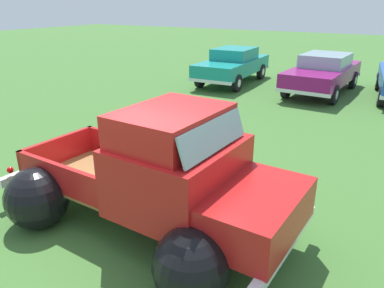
% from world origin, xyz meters
% --- Properties ---
extents(ground_plane, '(80.00, 80.00, 0.00)m').
position_xyz_m(ground_plane, '(0.00, 0.00, 0.00)').
color(ground_plane, '#3D6B2D').
extents(vintage_pickup_truck, '(4.69, 2.91, 1.96)m').
position_xyz_m(vintage_pickup_truck, '(0.39, -0.02, 0.76)').
color(vintage_pickup_truck, black).
rests_on(vintage_pickup_truck, ground).
extents(show_car_0, '(1.93, 4.49, 1.43)m').
position_xyz_m(show_car_0, '(-3.39, 10.39, 0.78)').
color(show_car_0, black).
rests_on(show_car_0, ground).
extents(show_car_1, '(2.05, 4.77, 1.43)m').
position_xyz_m(show_car_1, '(0.27, 10.49, 0.78)').
color(show_car_1, black).
rests_on(show_car_1, ground).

